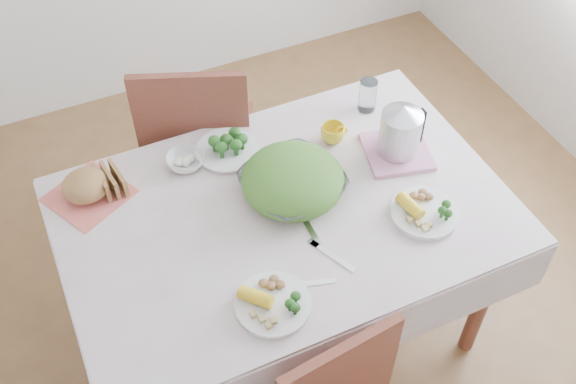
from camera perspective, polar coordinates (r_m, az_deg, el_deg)
name	(u,v)px	position (r m, az deg, el deg)	size (l,w,h in m)	color
floor	(286,327)	(2.90, -0.20, -11.32)	(3.60, 3.60, 0.00)	brown
dining_table	(285,275)	(2.59, -0.22, -7.06)	(1.40, 0.90, 0.75)	brown
tablecloth	(285,210)	(2.29, -0.25, -1.57)	(1.50, 1.00, 0.01)	beige
chair_far	(202,145)	(2.95, -7.31, 3.96)	(0.45, 0.45, 1.01)	brown
salad_bowl	(293,185)	(2.30, 0.39, 0.62)	(0.33, 0.33, 0.08)	white
dinner_plate_left	(273,304)	(2.04, -1.28, -9.47)	(0.23, 0.23, 0.02)	white
dinner_plate_right	(424,213)	(2.30, 11.47, -1.73)	(0.23, 0.23, 0.02)	white
broccoli_plate	(227,151)	(2.47, -5.17, 3.49)	(0.23, 0.23, 0.02)	beige
napkin	(89,195)	(2.42, -16.50, -0.28)	(0.24, 0.24, 0.00)	#DD6357
bread_loaf	(85,184)	(2.38, -16.79, 0.62)	(0.16, 0.15, 0.10)	olive
fruit_bowl	(185,161)	(2.44, -8.68, 2.61)	(0.14, 0.14, 0.04)	white
yellow_mug	(333,134)	(2.50, 3.81, 4.96)	(0.09, 0.09, 0.07)	yellow
glass_tumbler	(368,96)	(2.63, 6.76, 8.11)	(0.07, 0.07, 0.13)	white
pink_tray	(397,152)	(2.49, 9.19, 3.39)	(0.23, 0.23, 0.02)	pink
electric_kettle	(401,129)	(2.42, 9.50, 5.30)	(0.15, 0.15, 0.21)	#B2B5BA
fork_left	(333,256)	(2.16, 3.82, -5.43)	(0.02, 0.18, 0.00)	silver
fork_right	(309,227)	(2.23, 1.79, -2.99)	(0.02, 0.17, 0.00)	silver
knife	(309,284)	(2.10, 1.81, -7.76)	(0.02, 0.17, 0.00)	silver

